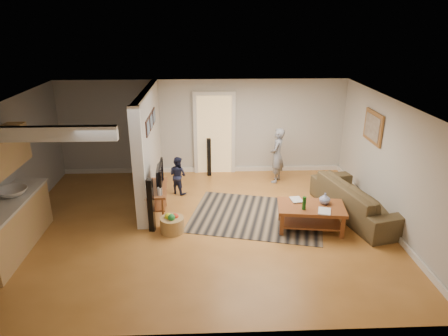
{
  "coord_description": "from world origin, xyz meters",
  "views": [
    {
      "loc": [
        0.14,
        -7.23,
        4.01
      ],
      "look_at": [
        0.45,
        0.35,
        1.1
      ],
      "focal_mm": 32.0,
      "sensor_mm": 36.0,
      "label": 1
    }
  ],
  "objects": [
    {
      "name": "coffee_table",
      "position": [
        2.16,
        -0.25,
        0.4
      ],
      "size": [
        1.39,
        0.92,
        0.77
      ],
      "rotation": [
        0.0,
        0.0,
        -0.13
      ],
      "color": "brown",
      "rests_on": "ground"
    },
    {
      "name": "sofa",
      "position": [
        3.3,
        0.3,
        0.0
      ],
      "size": [
        1.53,
        2.62,
        0.72
      ],
      "primitive_type": "imported",
      "rotation": [
        0.0,
        0.0,
        1.82
      ],
      "color": "#494524",
      "rests_on": "ground"
    },
    {
      "name": "tv_console",
      "position": [
        -0.94,
        0.39,
        0.62
      ],
      "size": [
        0.47,
        1.1,
        0.93
      ],
      "rotation": [
        0.0,
        0.0,
        0.06
      ],
      "color": "brown",
      "rests_on": "ground"
    },
    {
      "name": "room_shell",
      "position": [
        -1.07,
        0.43,
        1.46
      ],
      "size": [
        7.54,
        6.02,
        2.52
      ],
      "color": "#BAB8B2",
      "rests_on": "ground"
    },
    {
      "name": "speaker_right",
      "position": [
        0.14,
        2.7,
        0.51
      ],
      "size": [
        0.12,
        0.12,
        1.02
      ],
      "primitive_type": "cube",
      "rotation": [
        0.0,
        0.0,
        0.17
      ],
      "color": "black",
      "rests_on": "ground"
    },
    {
      "name": "ground",
      "position": [
        0.0,
        0.0,
        0.0
      ],
      "size": [
        7.5,
        7.5,
        0.0
      ],
      "primitive_type": "plane",
      "color": "#9A5F27",
      "rests_on": "ground"
    },
    {
      "name": "speaker_left",
      "position": [
        -1.0,
        -0.2,
        0.55
      ],
      "size": [
        0.13,
        0.13,
        1.1
      ],
      "primitive_type": "cube",
      "rotation": [
        0.0,
        0.0,
        -0.2
      ],
      "color": "black",
      "rests_on": "ground"
    },
    {
      "name": "child",
      "position": [
        1.87,
        2.21,
        0.0
      ],
      "size": [
        0.51,
        0.6,
        1.41
      ],
      "primitive_type": "imported",
      "rotation": [
        0.0,
        0.0,
        -1.97
      ],
      "color": "gray",
      "rests_on": "ground"
    },
    {
      "name": "toy_basket",
      "position": [
        -0.6,
        -0.26,
        0.17
      ],
      "size": [
        0.47,
        0.47,
        0.42
      ],
      "color": "#A48547",
      "rests_on": "ground"
    },
    {
      "name": "area_rug",
      "position": [
        1.15,
        0.32,
        0.01
      ],
      "size": [
        3.12,
        2.58,
        0.01
      ],
      "primitive_type": "cube",
      "rotation": [
        0.0,
        0.0,
        -0.24
      ],
      "color": "black",
      "rests_on": "ground"
    },
    {
      "name": "toddler",
      "position": [
        -0.6,
        1.59,
        0.0
      ],
      "size": [
        0.56,
        0.54,
        0.92
      ],
      "primitive_type": "imported",
      "rotation": [
        0.0,
        0.0,
        2.51
      ],
      "color": "#1B1F39",
      "rests_on": "ground"
    }
  ]
}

